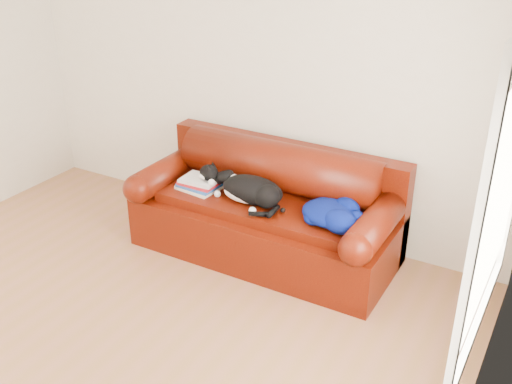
% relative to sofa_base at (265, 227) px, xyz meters
% --- Properties ---
extents(ground, '(4.50, 4.50, 0.00)m').
position_rel_sofa_base_xyz_m(ground, '(-0.42, -1.49, -0.24)').
color(ground, '#99693D').
rests_on(ground, ground).
extents(room_shell, '(4.52, 4.02, 2.61)m').
position_rel_sofa_base_xyz_m(room_shell, '(-0.29, -1.48, 1.43)').
color(room_shell, beige).
rests_on(room_shell, ground).
extents(sofa_base, '(2.10, 0.90, 0.50)m').
position_rel_sofa_base_xyz_m(sofa_base, '(0.00, 0.00, 0.00)').
color(sofa_base, '#3A0702').
rests_on(sofa_base, ground).
extents(sofa_back, '(2.10, 1.01, 0.88)m').
position_rel_sofa_base_xyz_m(sofa_back, '(-0.00, 0.24, 0.30)').
color(sofa_back, '#3A0702').
rests_on(sofa_back, ground).
extents(book_stack, '(0.35, 0.28, 0.10)m').
position_rel_sofa_base_xyz_m(book_stack, '(-0.54, -0.12, 0.31)').
color(book_stack, silver).
rests_on(book_stack, sofa_base).
extents(cat, '(0.70, 0.44, 0.27)m').
position_rel_sofa_base_xyz_m(cat, '(-0.06, -0.12, 0.36)').
color(cat, black).
rests_on(cat, sofa_base).
extents(blanket, '(0.55, 0.55, 0.16)m').
position_rel_sofa_base_xyz_m(blanket, '(0.61, -0.08, 0.33)').
color(blanket, '#02094F').
rests_on(blanket, sofa_base).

